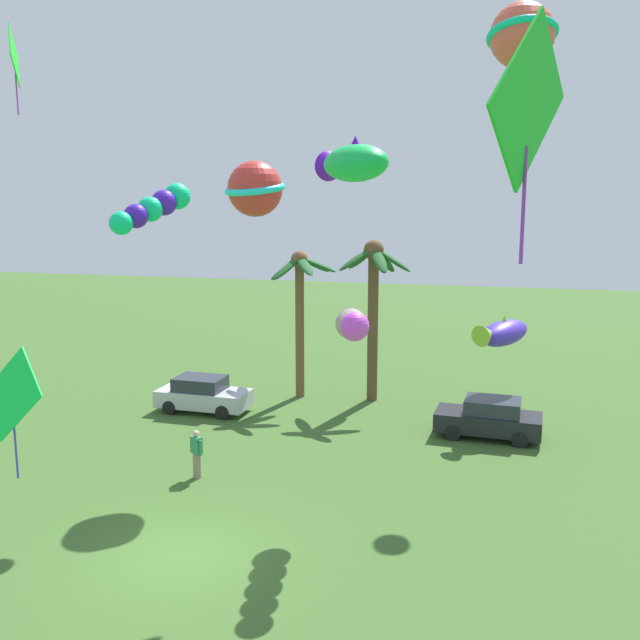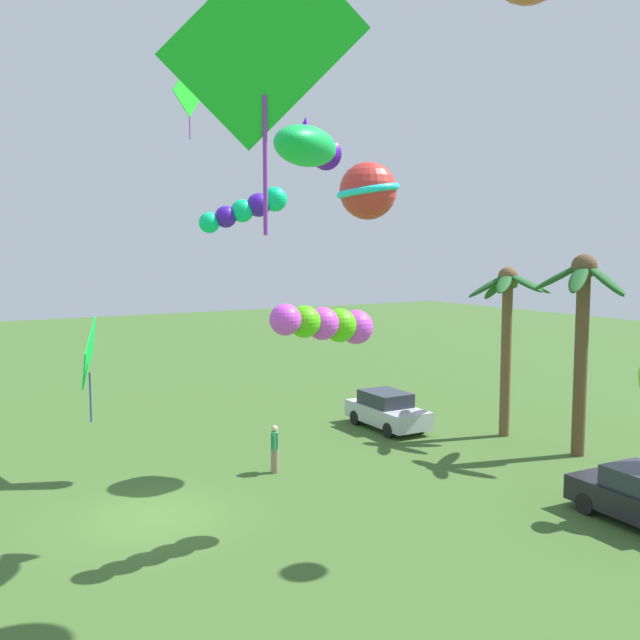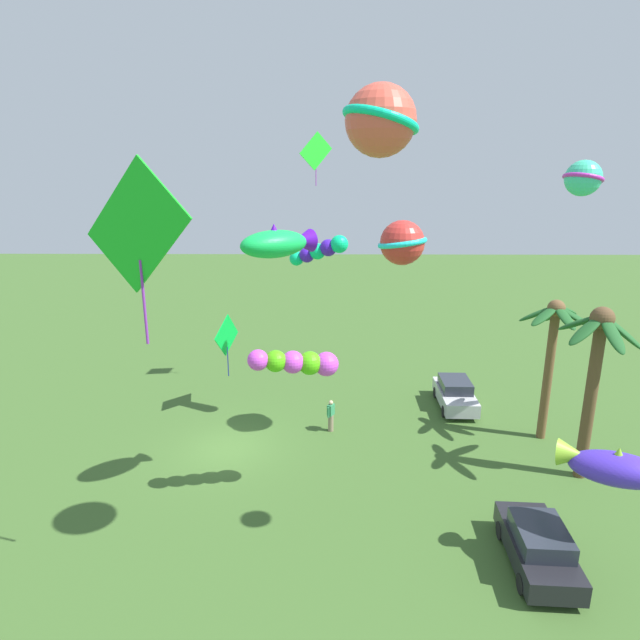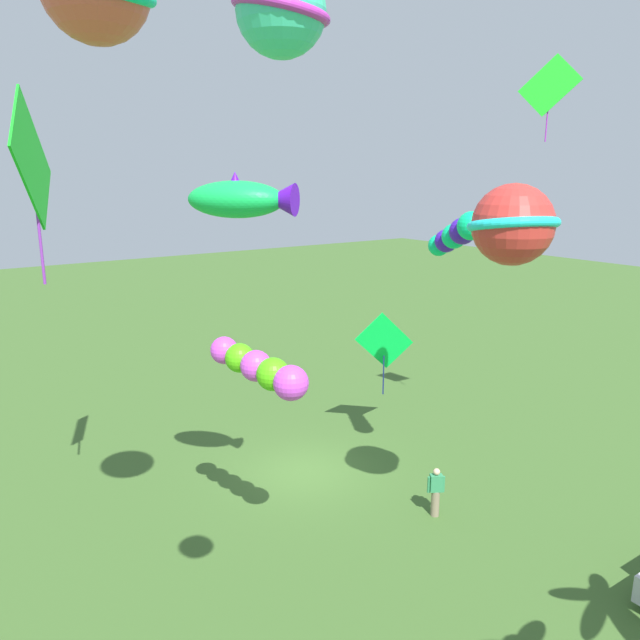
% 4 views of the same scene
% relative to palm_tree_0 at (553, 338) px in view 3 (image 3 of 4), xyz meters
% --- Properties ---
extents(ground_plane, '(120.00, 120.00, 0.00)m').
position_rel_palm_tree_0_xyz_m(ground_plane, '(1.24, -14.60, -4.92)').
color(ground_plane, '#3D6028').
extents(palm_tree_0, '(3.20, 3.04, 6.67)m').
position_rel_palm_tree_0_xyz_m(palm_tree_0, '(0.00, 0.00, 0.00)').
color(palm_tree_0, brown).
rests_on(palm_tree_0, ground).
extents(palm_tree_1, '(3.17, 3.15, 7.18)m').
position_rel_palm_tree_0_xyz_m(palm_tree_1, '(3.29, 0.28, 0.19)').
color(palm_tree_1, brown).
rests_on(palm_tree_1, ground).
extents(parked_car_0, '(3.99, 1.93, 1.51)m').
position_rel_palm_tree_0_xyz_m(parked_car_0, '(8.48, -3.50, -4.17)').
color(parked_car_0, black).
rests_on(parked_car_0, ground).
extents(parked_car_1, '(3.93, 1.80, 1.51)m').
position_rel_palm_tree_0_xyz_m(parked_car_1, '(-3.34, -3.30, -4.17)').
color(parked_car_1, '#BCBCC1').
rests_on(parked_car_1, ground).
extents(spectator_0, '(0.49, 0.39, 1.59)m').
position_rel_palm_tree_0_xyz_m(spectator_0, '(-0.52, -9.93, -4.11)').
color(spectator_0, gray).
rests_on(spectator_0, ground).
extents(kite_ball_0, '(2.68, 2.69, 1.87)m').
position_rel_palm_tree_0_xyz_m(kite_ball_0, '(0.53, -7.00, 4.31)').
color(kite_ball_0, red).
extents(kite_diamond_1, '(2.36, 0.79, 3.40)m').
position_rel_palm_tree_0_xyz_m(kite_diamond_1, '(-2.94, -15.24, -0.91)').
color(kite_diamond_1, '#0CE34A').
extents(kite_ball_2, '(2.43, 2.42, 1.74)m').
position_rel_palm_tree_0_xyz_m(kite_ball_2, '(8.97, -8.87, 8.31)').
color(kite_ball_2, '#E65542').
extents(kite_tube_3, '(1.44, 3.23, 1.19)m').
position_rel_palm_tree_0_xyz_m(kite_tube_3, '(4.84, -11.20, 0.57)').
color(kite_tube_3, '#E245EB').
extents(kite_fish_4, '(2.62, 2.83, 1.14)m').
position_rel_palm_tree_0_xyz_m(kite_fish_4, '(4.93, -11.78, 4.84)').
color(kite_fish_4, '#15C550').
extents(kite_fish_5, '(2.54, 3.08, 1.29)m').
position_rel_palm_tree_0_xyz_m(kite_fish_5, '(8.80, -1.87, -1.17)').
color(kite_fish_5, '#482DCC').
extents(kite_diamond_6, '(1.49, 3.21, 4.88)m').
position_rel_palm_tree_0_xyz_m(kite_diamond_6, '(9.07, -15.00, 5.71)').
color(kite_diamond_6, green).
extents(kite_ball_7, '(1.38, 1.38, 0.90)m').
position_rel_palm_tree_0_xyz_m(kite_ball_7, '(8.70, -3.69, 6.97)').
color(kite_ball_7, '#3CD8A5').
extents(kite_tube_8, '(1.55, 2.72, 1.52)m').
position_rel_palm_tree_0_xyz_m(kite_tube_8, '(-1.41, -10.45, 3.71)').
color(kite_tube_8, '#0BDF87').
extents(kite_diamond_9, '(1.07, 1.66, 2.71)m').
position_rel_palm_tree_0_xyz_m(kite_diamond_9, '(-5.69, -10.72, 8.18)').
color(kite_diamond_9, '#22DD26').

